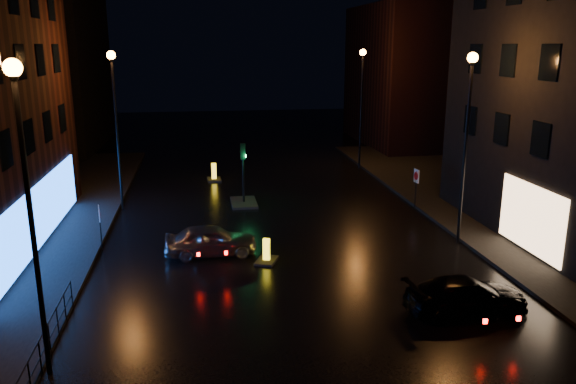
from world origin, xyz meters
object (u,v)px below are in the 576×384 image
Objects in this scene: traffic_signal at (244,195)px; bollard_far at (214,177)px; silver_hatchback at (211,240)px; road_sign_right at (416,179)px; dark_sedan at (467,296)px; road_sign_left at (100,217)px; bollard_near at (266,257)px.

traffic_signal is 6.10m from bollard_far.
silver_hatchback is 12.30m from road_sign_right.
road_sign_left is (-12.95, 7.98, 0.90)m from dark_sedan.
dark_sedan is at bearing -129.64° from silver_hatchback.
road_sign_right is (2.85, 11.85, 1.06)m from dark_sedan.
road_sign_left is at bearing -115.08° from bollard_far.
dark_sedan is 21.72m from bollard_far.
road_sign_right is (9.10, -2.53, 1.16)m from traffic_signal.
bollard_far is 13.61m from road_sign_right.
dark_sedan is at bearing -19.36° from bollard_near.
traffic_signal reaches higher than silver_hatchback.
road_sign_left reaches higher than bollard_near.
bollard_far is at bearing 119.64° from bollard_near.
silver_hatchback is at bearing 47.16° from dark_sedan.
bollard_near is (2.23, -1.13, -0.44)m from silver_hatchback.
dark_sedan is at bearing -71.28° from bollard_far.
dark_sedan is 15.23m from road_sign_left.
road_sign_right is at bearing -40.75° from bollard_far.
bollard_far is (-7.73, 20.30, -0.35)m from dark_sedan.
road_sign_right is (11.11, 5.19, 1.00)m from silver_hatchback.
road_sign_right is (15.79, 3.87, 0.16)m from road_sign_left.
road_sign_left is at bearing 54.37° from dark_sedan.
silver_hatchback is at bearing -104.60° from traffic_signal.
bollard_far is (-1.48, 5.92, -0.25)m from traffic_signal.
road_sign_right is at bearing -65.72° from silver_hatchback.
traffic_signal is 15.68m from dark_sedan.
dark_sedan is 12.23m from road_sign_right.
road_sign_right reaches higher than silver_hatchback.
bollard_far is at bearing -3.02° from silver_hatchback.
traffic_signal is 0.89× the size of silver_hatchback.
traffic_signal is 2.57× the size of bollard_far.
dark_sedan reaches higher than bollard_near.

